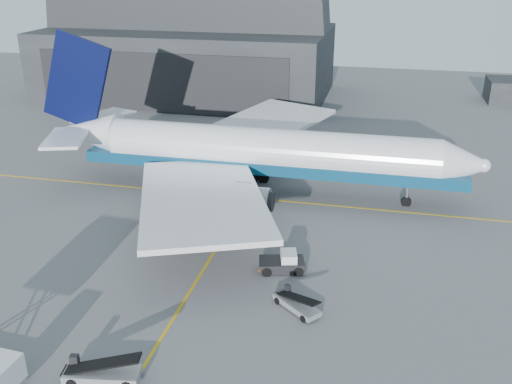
% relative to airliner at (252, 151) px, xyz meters
% --- Properties ---
extents(ground, '(200.00, 200.00, 0.00)m').
position_rel_airliner_xyz_m(ground, '(-0.09, -21.65, -4.77)').
color(ground, '#565659').
rests_on(ground, ground).
extents(taxi_lines, '(80.00, 42.12, 0.02)m').
position_rel_airliner_xyz_m(taxi_lines, '(-0.09, -8.98, -4.76)').
color(taxi_lines, gold).
rests_on(taxi_lines, ground).
extents(hangar, '(50.00, 28.30, 28.00)m').
position_rel_airliner_xyz_m(hangar, '(-22.09, 43.29, 4.78)').
color(hangar, black).
rests_on(hangar, ground).
extents(airliner, '(48.53, 47.06, 17.03)m').
position_rel_airliner_xyz_m(airliner, '(0.00, 0.00, 0.00)').
color(airliner, white).
rests_on(airliner, ground).
extents(pushback_tug, '(4.09, 2.96, 1.71)m').
position_rel_airliner_xyz_m(pushback_tug, '(6.40, -15.76, -4.12)').
color(pushback_tug, black).
rests_on(pushback_tug, ground).
extents(belt_loader_a, '(5.06, 2.38, 1.89)m').
position_rel_airliner_xyz_m(belt_loader_a, '(-2.10, -31.33, -4.18)').
color(belt_loader_a, gray).
rests_on(belt_loader_a, ground).
extents(belt_loader_b, '(3.93, 3.55, 1.61)m').
position_rel_airliner_xyz_m(belt_loader_b, '(8.39, -21.14, -4.27)').
color(belt_loader_b, gray).
rests_on(belt_loader_b, ground).
extents(traffic_cone, '(0.34, 0.34, 0.49)m').
position_rel_airliner_xyz_m(traffic_cone, '(4.58, -16.26, -4.53)').
color(traffic_cone, '#E84C07').
rests_on(traffic_cone, ground).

